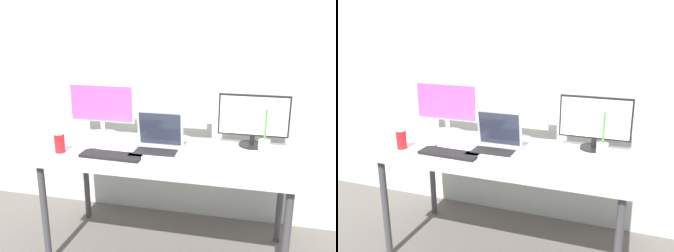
{
  "view_description": "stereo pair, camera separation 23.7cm",
  "coord_description": "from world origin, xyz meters",
  "views": [
    {
      "loc": [
        0.53,
        -2.21,
        1.59
      ],
      "look_at": [
        0.0,
        0.0,
        0.92
      ],
      "focal_mm": 40.0,
      "sensor_mm": 36.0,
      "label": 1
    },
    {
      "loc": [
        0.76,
        -2.15,
        1.59
      ],
      "look_at": [
        0.0,
        0.0,
        0.92
      ],
      "focal_mm": 40.0,
      "sensor_mm": 36.0,
      "label": 2
    }
  ],
  "objects": [
    {
      "name": "ground_plane",
      "position": [
        0.0,
        0.0,
        0.0
      ],
      "size": [
        16.0,
        16.0,
        0.0
      ],
      "primitive_type": "plane",
      "color": "#5B5651"
    },
    {
      "name": "wall_back",
      "position": [
        0.0,
        0.59,
        1.3
      ],
      "size": [
        7.0,
        0.08,
        2.6
      ],
      "primitive_type": "cube",
      "color": "silver",
      "rests_on": "ground"
    },
    {
      "name": "work_desk",
      "position": [
        0.0,
        0.0,
        0.68
      ],
      "size": [
        1.61,
        0.73,
        0.74
      ],
      "color": "#424247",
      "rests_on": "ground"
    },
    {
      "name": "monitor_left",
      "position": [
        -0.56,
        0.26,
        0.95
      ],
      "size": [
        0.5,
        0.2,
        0.38
      ],
      "color": "silver",
      "rests_on": "work_desk"
    },
    {
      "name": "monitor_center",
      "position": [
        0.0,
        0.27,
        0.94
      ],
      "size": [
        0.42,
        0.2,
        0.37
      ],
      "color": "silver",
      "rests_on": "work_desk"
    },
    {
      "name": "monitor_right",
      "position": [
        0.53,
        0.26,
        0.93
      ],
      "size": [
        0.47,
        0.18,
        0.35
      ],
      "color": "black",
      "rests_on": "work_desk"
    },
    {
      "name": "laptop_silver",
      "position": [
        -0.07,
        -0.0,
        0.8
      ],
      "size": [
        0.31,
        0.25,
        0.26
      ],
      "color": "#B7B7BC",
      "rests_on": "work_desk"
    },
    {
      "name": "keyboard_main",
      "position": [
        0.47,
        -0.18,
        0.75
      ],
      "size": [
        0.42,
        0.17,
        0.02
      ],
      "primitive_type": "cube",
      "rotation": [
        0.0,
        0.0,
        -0.06
      ],
      "color": "#B2B2B7",
      "rests_on": "work_desk"
    },
    {
      "name": "keyboard_aux",
      "position": [
        -0.33,
        -0.16,
        0.75
      ],
      "size": [
        0.4,
        0.14,
        0.02
      ],
      "primitive_type": "cube",
      "rotation": [
        0.0,
        0.0,
        -0.04
      ],
      "color": "black",
      "rests_on": "work_desk"
    },
    {
      "name": "mouse_by_keyboard",
      "position": [
        -0.52,
        -0.06,
        0.76
      ],
      "size": [
        0.08,
        0.1,
        0.03
      ],
      "primitive_type": "ellipsoid",
      "rotation": [
        0.0,
        0.0,
        -0.15
      ],
      "color": "silver",
      "rests_on": "work_desk"
    },
    {
      "name": "soda_can_near_keyboard",
      "position": [
        -0.68,
        -0.16,
        0.8
      ],
      "size": [
        0.07,
        0.07,
        0.13
      ],
      "color": "red",
      "rests_on": "work_desk"
    },
    {
      "name": "bamboo_vase",
      "position": [
        0.6,
        0.04,
        0.81
      ],
      "size": [
        0.07,
        0.07,
        0.32
      ],
      "color": "#B2D1B7",
      "rests_on": "work_desk"
    }
  ]
}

